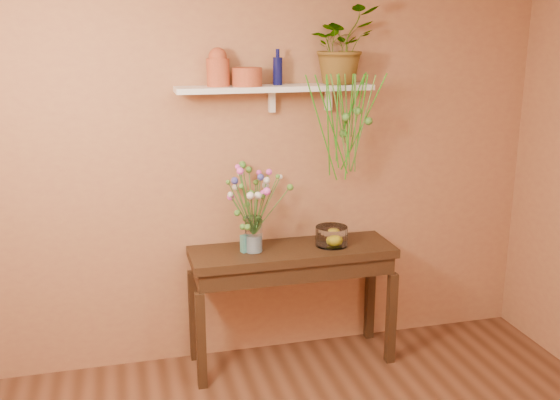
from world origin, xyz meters
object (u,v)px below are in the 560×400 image
at_px(glass_vase, 254,237).
at_px(bouquet, 252,192).
at_px(blue_bottle, 278,70).
at_px(spider_plant, 341,45).
at_px(terracotta_jug, 218,68).
at_px(glass_bowl, 332,237).
at_px(sideboard, 292,265).

height_order(glass_vase, bouquet, bouquet).
xyz_separation_m(blue_bottle, spider_plant, (0.43, -0.00, 0.16)).
height_order(terracotta_jug, glass_bowl, terracotta_jug).
height_order(sideboard, bouquet, bouquet).
relative_size(terracotta_jug, bouquet, 0.51).
xyz_separation_m(terracotta_jug, spider_plant, (0.83, 0.01, 0.14)).
bearing_deg(terracotta_jug, glass_bowl, -10.90).
bearing_deg(bouquet, glass_vase, -1.50).
height_order(bouquet, glass_bowl, bouquet).
relative_size(sideboard, glass_vase, 5.78).
xyz_separation_m(glass_vase, glass_bowl, (0.55, -0.01, -0.04)).
xyz_separation_m(spider_plant, bouquet, (-0.64, -0.14, -0.93)).
relative_size(glass_vase, glass_bowl, 1.09).
bearing_deg(spider_plant, glass_vase, -167.58).
distance_m(sideboard, blue_bottle, 1.32).
relative_size(spider_plant, bouquet, 1.06).
distance_m(terracotta_jug, glass_bowl, 1.37).
height_order(terracotta_jug, bouquet, terracotta_jug).
relative_size(terracotta_jug, spider_plant, 0.48).
bearing_deg(bouquet, sideboard, 0.03).
distance_m(terracotta_jug, glass_vase, 1.13).
distance_m(sideboard, terracotta_jug, 1.41).
distance_m(bouquet, glass_bowl, 0.65).
relative_size(blue_bottle, glass_vase, 0.96).
bearing_deg(glass_bowl, bouquet, 178.87).
height_order(terracotta_jug, blue_bottle, terracotta_jug).
height_order(blue_bottle, glass_bowl, blue_bottle).
relative_size(glass_vase, bouquet, 0.51).
xyz_separation_m(sideboard, spider_plant, (0.37, 0.14, 1.47)).
xyz_separation_m(terracotta_jug, bouquet, (0.19, -0.13, -0.79)).
relative_size(sideboard, spider_plant, 2.75).
bearing_deg(glass_vase, terracotta_jug, 145.50).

